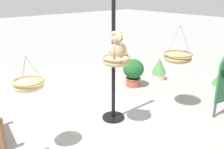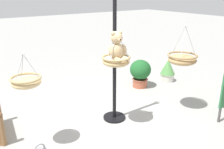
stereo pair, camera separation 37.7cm
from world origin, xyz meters
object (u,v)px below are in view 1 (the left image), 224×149
(display_pole_central, at_px, (113,81))
(potted_plant_bushy_green, at_px, (221,81))
(hanging_basket_left_high, at_px, (178,57))
(hanging_basket_right_low, at_px, (29,84))
(hanging_basket_with_teddy, at_px, (116,60))
(potted_plant_conical_shrub, at_px, (133,71))
(teddy_bear, at_px, (117,48))
(potted_plant_fern_front, at_px, (159,69))

(display_pole_central, relative_size, potted_plant_bushy_green, 4.37)
(potted_plant_bushy_green, bearing_deg, hanging_basket_left_high, -10.14)
(display_pole_central, height_order, hanging_basket_right_low, display_pole_central)
(hanging_basket_with_teddy, bearing_deg, potted_plant_conical_shrub, -144.38)
(hanging_basket_left_high, bearing_deg, hanging_basket_with_teddy, -9.23)
(teddy_bear, bearing_deg, hanging_basket_left_high, 171.69)
(hanging_basket_left_high, bearing_deg, display_pole_central, -20.26)
(display_pole_central, distance_m, hanging_basket_with_teddy, 0.57)
(potted_plant_conical_shrub, bearing_deg, hanging_basket_with_teddy, 35.62)
(hanging_basket_left_high, bearing_deg, teddy_bear, -8.31)
(display_pole_central, bearing_deg, potted_plant_fern_front, -161.04)
(potted_plant_bushy_green, bearing_deg, hanging_basket_right_low, -9.36)
(hanging_basket_with_teddy, distance_m, potted_plant_fern_front, 3.01)
(display_pole_central, height_order, hanging_basket_left_high, display_pole_central)
(potted_plant_fern_front, height_order, potted_plant_bushy_green, potted_plant_fern_front)
(hanging_basket_left_high, bearing_deg, hanging_basket_right_low, -8.94)
(hanging_basket_with_teddy, xyz_separation_m, potted_plant_bushy_green, (-3.03, 0.52, -1.00))
(hanging_basket_left_high, distance_m, potted_plant_fern_front, 1.94)
(potted_plant_conical_shrub, bearing_deg, potted_plant_bushy_green, 127.49)
(hanging_basket_with_teddy, height_order, potted_plant_conical_shrub, hanging_basket_with_teddy)
(hanging_basket_right_low, xyz_separation_m, potted_plant_fern_front, (-4.12, -0.87, -0.85))
(hanging_basket_left_high, xyz_separation_m, potted_plant_conical_shrub, (-0.22, -1.46, -0.73))
(hanging_basket_right_low, bearing_deg, hanging_basket_left_high, 171.06)
(display_pole_central, xyz_separation_m, teddy_bear, (0.15, 0.27, 0.72))
(teddy_bear, height_order, potted_plant_bushy_green, teddy_bear)
(potted_plant_conical_shrub, bearing_deg, hanging_basket_right_low, 17.23)
(teddy_bear, height_order, hanging_basket_right_low, teddy_bear)
(teddy_bear, xyz_separation_m, potted_plant_bushy_green, (-3.03, 0.49, -1.22))
(hanging_basket_left_high, height_order, potted_plant_conical_shrub, hanging_basket_left_high)
(display_pole_central, relative_size, teddy_bear, 4.88)
(potted_plant_bushy_green, distance_m, potted_plant_conical_shrub, 2.19)
(hanging_basket_right_low, relative_size, potted_plant_fern_front, 0.83)
(hanging_basket_left_high, distance_m, hanging_basket_right_low, 3.01)
(display_pole_central, bearing_deg, hanging_basket_with_teddy, 59.04)
(hanging_basket_with_teddy, relative_size, potted_plant_conical_shrub, 0.82)
(hanging_basket_with_teddy, distance_m, potted_plant_conical_shrub, 2.27)
(display_pole_central, bearing_deg, potted_plant_bushy_green, 165.07)
(hanging_basket_with_teddy, xyz_separation_m, potted_plant_conical_shrub, (-1.70, -1.22, -0.89))
(hanging_basket_with_teddy, distance_m, teddy_bear, 0.22)
(display_pole_central, bearing_deg, hanging_basket_right_low, 0.80)
(display_pole_central, distance_m, potted_plant_fern_front, 2.66)
(hanging_basket_with_teddy, bearing_deg, teddy_bear, 90.00)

